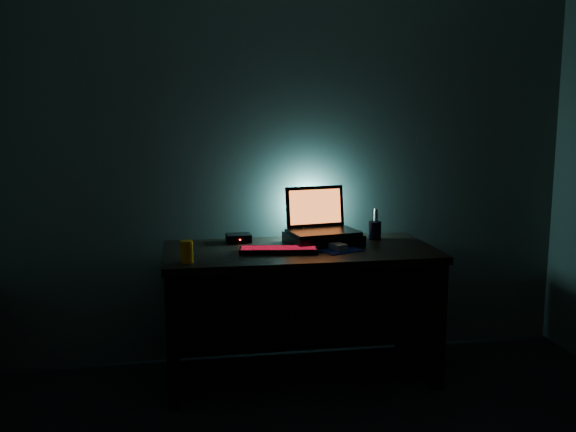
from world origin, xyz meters
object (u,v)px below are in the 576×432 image
(keyboard, at_px, (278,250))
(router, at_px, (239,238))
(laptop, at_px, (320,222))
(juice_glass, at_px, (187,252))
(pen_cup, at_px, (375,230))
(mouse, at_px, (337,246))

(keyboard, height_order, router, router)
(laptop, relative_size, juice_glass, 3.74)
(pen_cup, bearing_deg, router, 175.97)
(keyboard, bearing_deg, juice_glass, -154.32)
(mouse, relative_size, pen_cup, 1.01)
(pen_cup, xyz_separation_m, juice_glass, (-1.11, -0.41, 0.00))
(keyboard, bearing_deg, pen_cup, 29.58)
(juice_glass, bearing_deg, laptop, 26.38)
(juice_glass, bearing_deg, pen_cup, 20.04)
(keyboard, relative_size, router, 2.98)
(keyboard, height_order, mouse, mouse)
(pen_cup, bearing_deg, keyboard, -158.25)
(pen_cup, bearing_deg, juice_glass, -159.96)
(mouse, bearing_deg, juice_glass, 166.69)
(laptop, distance_m, pen_cup, 0.35)
(keyboard, relative_size, pen_cup, 4.11)
(mouse, xyz_separation_m, pen_cup, (0.29, 0.25, 0.03))
(pen_cup, bearing_deg, laptop, -176.15)
(keyboard, relative_size, juice_glass, 3.89)
(keyboard, xyz_separation_m, juice_glass, (-0.49, -0.16, 0.04))
(laptop, xyz_separation_m, mouse, (0.05, -0.22, -0.10))
(laptop, distance_m, juice_glass, 0.86)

